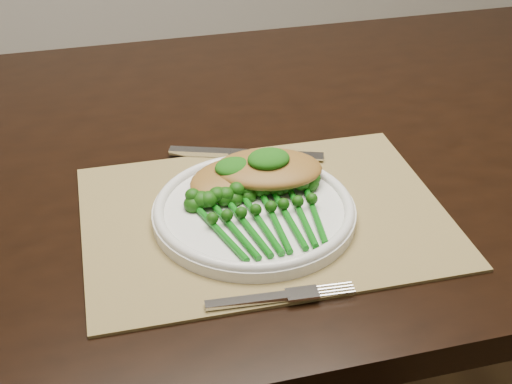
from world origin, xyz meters
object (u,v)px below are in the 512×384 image
object	(u,v)px
chicken_fillet_left	(231,177)
broccolini_bundle	(268,222)
dining_table	(251,328)
placemat	(264,216)
dinner_plate	(254,210)

from	to	relation	value
chicken_fillet_left	broccolini_bundle	size ratio (longest dim) A/B	0.72
dining_table	broccolini_bundle	xyz separation A→B (m)	(-0.05, -0.23, 0.40)
placemat	chicken_fillet_left	xyz separation A→B (m)	(-0.03, 0.06, 0.03)
chicken_fillet_left	broccolini_bundle	xyz separation A→B (m)	(0.02, -0.10, -0.01)
dining_table	placemat	bearing A→B (deg)	-98.85
dining_table	placemat	distance (m)	0.42
dining_table	dinner_plate	xyz separation A→B (m)	(-0.05, -0.19, 0.39)
dining_table	dinner_plate	size ratio (longest dim) A/B	6.52
placemat	broccolini_bundle	distance (m)	0.05
dining_table	chicken_fillet_left	bearing A→B (deg)	-114.34
broccolini_bundle	chicken_fillet_left	bearing A→B (deg)	98.63
dining_table	placemat	size ratio (longest dim) A/B	3.65
dinner_plate	broccolini_bundle	bearing A→B (deg)	-82.34
placemat	broccolini_bundle	world-z (taller)	broccolini_bundle
placemat	dinner_plate	size ratio (longest dim) A/B	1.79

